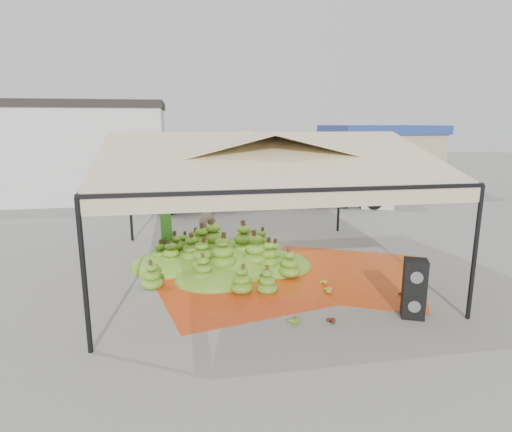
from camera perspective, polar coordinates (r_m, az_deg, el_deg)
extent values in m
plane|color=slate|center=(12.78, 0.32, -7.17)|extent=(90.00, 90.00, 0.00)
cylinder|color=black|center=(8.50, -21.95, -7.62)|extent=(0.10, 0.10, 3.00)
cylinder|color=black|center=(10.38, 27.15, -4.53)|extent=(0.10, 0.10, 3.00)
cylinder|color=black|center=(16.17, -16.46, 1.99)|extent=(0.10, 0.10, 3.00)
cylinder|color=black|center=(17.24, 11.02, 2.89)|extent=(0.10, 0.10, 3.00)
pyramid|color=#CAB98E|center=(12.06, 0.34, 8.70)|extent=(8.00, 8.00, 1.00)
cube|color=black|center=(12.11, 0.34, 6.34)|extent=(8.00, 8.00, 0.08)
cube|color=#CAB98E|center=(12.13, 0.34, 5.49)|extent=(8.00, 8.00, 0.36)
cube|color=silver|center=(27.03, -27.24, 7.26)|extent=(14.00, 6.00, 5.00)
cube|color=black|center=(26.99, -27.81, 12.96)|extent=(14.30, 6.30, 0.40)
cube|color=tan|center=(27.79, 15.95, 6.80)|extent=(6.00, 5.00, 3.60)
cube|color=navy|center=(27.68, 16.21, 11.02)|extent=(6.30, 5.30, 0.50)
cube|color=red|center=(11.39, -2.27, -9.64)|extent=(4.78, 4.63, 0.01)
cube|color=#C74C12|center=(12.75, 11.32, -7.44)|extent=(5.96, 6.06, 0.01)
ellipsoid|color=#3B851B|center=(12.83, -4.11, -4.27)|extent=(7.01, 6.47, 1.21)
ellipsoid|color=#B49724|center=(11.20, 9.06, -9.59)|extent=(0.55, 0.47, 0.22)
ellipsoid|color=gold|center=(11.73, 8.68, -8.67)|extent=(0.44, 0.39, 0.18)
ellipsoid|color=#582914|center=(9.65, 9.65, -13.52)|extent=(0.42, 0.35, 0.18)
ellipsoid|color=#552C13|center=(11.44, 18.86, -9.75)|extent=(0.47, 0.41, 0.19)
ellipsoid|color=#537418|center=(9.60, 4.65, -13.36)|extent=(0.64, 0.62, 0.23)
ellipsoid|color=#5E851B|center=(10.86, 2.45, 3.61)|extent=(0.24, 0.24, 0.20)
ellipsoid|color=#5E851B|center=(11.28, 9.92, 3.76)|extent=(0.24, 0.24, 0.20)
ellipsoid|color=#5E851B|center=(11.88, 16.74, 3.85)|extent=(0.24, 0.24, 0.20)
cube|color=black|center=(10.35, 20.21, -10.79)|extent=(0.61, 0.58, 0.67)
cube|color=black|center=(10.11, 20.49, -7.29)|extent=(0.61, 0.58, 0.67)
imported|color=gray|center=(16.19, -6.59, 0.39)|extent=(0.74, 0.54, 1.87)
cube|color=#4B2D19|center=(21.88, -7.98, 3.71)|extent=(5.31, 3.60, 0.12)
cube|color=silver|center=(23.15, -0.48, 4.55)|extent=(2.32, 2.57, 2.24)
cylinder|color=black|center=(20.54, -11.58, 1.36)|extent=(0.92, 0.54, 0.88)
cylinder|color=black|center=(22.38, -13.01, 2.19)|extent=(0.92, 0.54, 0.88)
cylinder|color=black|center=(21.59, -3.64, 2.12)|extent=(0.92, 0.54, 0.88)
cylinder|color=black|center=(23.36, -5.61, 2.87)|extent=(0.92, 0.54, 0.88)
cylinder|color=black|center=(22.31, 0.23, 2.48)|extent=(0.92, 0.54, 0.88)
cylinder|color=black|center=(24.02, -1.96, 3.18)|extent=(0.92, 0.54, 0.88)
ellipsoid|color=#507117|center=(21.82, -8.01, 4.98)|extent=(4.24, 2.85, 0.68)
cube|color=yellow|center=(21.94, -6.84, 6.07)|extent=(2.44, 2.44, 0.24)
cube|color=#483418|center=(22.91, 8.60, 3.83)|extent=(4.82, 3.46, 0.11)
cube|color=silver|center=(22.97, 15.85, 3.74)|extent=(2.17, 2.37, 2.02)
cylinder|color=black|center=(22.24, 4.39, 2.30)|extent=(0.83, 0.53, 0.79)
cylinder|color=black|center=(23.97, 4.86, 3.02)|extent=(0.83, 0.53, 0.79)
cylinder|color=black|center=(22.12, 11.64, 2.02)|extent=(0.83, 0.53, 0.79)
cylinder|color=black|center=(23.85, 11.60, 2.77)|extent=(0.83, 0.53, 0.79)
cylinder|color=black|center=(22.19, 15.50, 1.86)|extent=(0.83, 0.53, 0.79)
cylinder|color=black|center=(23.92, 15.18, 2.61)|extent=(0.83, 0.53, 0.79)
ellipsoid|color=#3C861B|center=(22.85, 8.63, 4.92)|extent=(3.85, 2.74, 0.61)
cube|color=gold|center=(22.80, 9.77, 5.75)|extent=(2.27, 2.26, 0.22)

